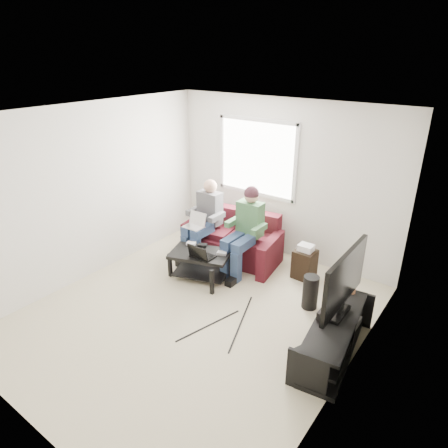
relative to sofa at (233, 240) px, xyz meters
The scene contains 26 objects.
floor 1.74m from the sofa, 71.71° to the right, with size 4.50×4.50×0.00m, color #C2BA97.
ceiling 2.87m from the sofa, 71.71° to the right, with size 4.50×4.50×0.00m, color white.
wall_back 1.30m from the sofa, 49.02° to the left, with size 4.50×4.50×0.00m, color silver.
wall_front 4.04m from the sofa, 82.10° to the right, with size 4.50×4.50×0.00m, color silver.
wall_left 2.41m from the sofa, 131.88° to the right, with size 4.50×4.50×0.00m, color silver.
wall_right 3.18m from the sofa, 32.70° to the right, with size 4.50×4.50×0.00m, color silver.
window 1.44m from the sofa, 86.33° to the left, with size 1.48×0.04×1.28m.
sofa is the anchor object (origin of this frame).
person_left 0.64m from the sofa, 145.63° to the right, with size 0.40×0.70×1.32m.
person_right 0.67m from the sofa, 32.41° to the right, with size 0.40×0.71×1.36m.
laptop_silver 0.77m from the sofa, 127.27° to the right, with size 0.32×0.22×0.24m, color silver, non-canonical shape.
coffee_table 0.88m from the sofa, 89.53° to the right, with size 1.01×0.80×0.44m.
laptop_black 1.01m from the sofa, 82.46° to the right, with size 0.34×0.24×0.24m, color black, non-canonical shape.
controller_a 0.83m from the sofa, 109.70° to the right, with size 0.14×0.09×0.04m, color silver.
controller_b 0.73m from the sofa, 97.53° to the right, with size 0.14×0.09×0.04m, color black.
controller_c 0.81m from the sofa, 67.21° to the right, with size 0.14×0.09×0.04m, color gray.
tv_stand 2.63m from the sofa, 28.74° to the right, with size 0.63×1.50×0.48m.
tv 2.66m from the sofa, 26.82° to the right, with size 0.12×1.10×0.81m.
soundbar 2.49m from the sofa, 28.05° to the right, with size 0.12×0.50×0.10m, color black.
drink_cup 2.36m from the sofa, 15.73° to the right, with size 0.08×0.08×0.12m, color #B3764D.
console_white 2.85m from the sofa, 35.82° to the right, with size 0.30×0.22×0.06m, color silver.
console_grey 2.50m from the sofa, 22.71° to the right, with size 0.34×0.26×0.08m, color gray.
console_black 2.66m from the sofa, 29.69° to the right, with size 0.38×0.30×0.07m, color black.
subwoofer 1.79m from the sofa, 19.07° to the right, with size 0.21×0.21×0.48m, color black.
keyboard_floor 2.48m from the sofa, 33.94° to the right, with size 0.14×0.43×0.02m, color black.
end_table 1.28m from the sofa, ahead, with size 0.31×0.31×0.56m.
Camera 1 is at (2.93, -3.33, 3.25)m, focal length 32.00 mm.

